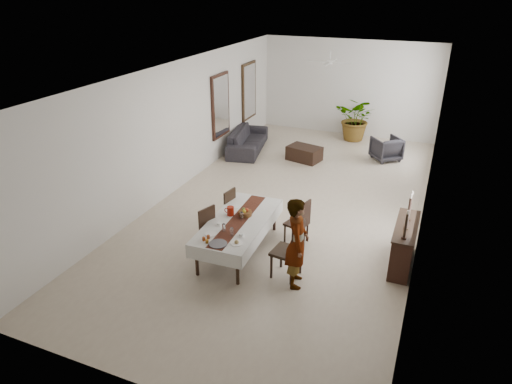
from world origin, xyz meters
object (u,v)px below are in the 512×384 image
object	(u,v)px
red_pitcher	(230,211)
dining_table_top	(239,222)
sideboard_body	(404,246)
woman	(297,243)
sofa	(248,140)

from	to	relation	value
red_pitcher	dining_table_top	bearing A→B (deg)	-28.85
red_pitcher	sideboard_body	bearing A→B (deg)	10.61
dining_table_top	sideboard_body	xyz separation A→B (m)	(3.07, 0.75, -0.25)
dining_table_top	woman	distance (m)	1.52
sideboard_body	woman	bearing A→B (deg)	-141.27
dining_table_top	sofa	distance (m)	5.96
woman	dining_table_top	bearing A→B (deg)	49.62
red_pitcher	sofa	size ratio (longest dim) A/B	0.08
woman	sideboard_body	world-z (taller)	woman
dining_table_top	woman	xyz separation A→B (m)	(1.38, -0.60, 0.18)
woman	sofa	world-z (taller)	woman
sideboard_body	sofa	xyz separation A→B (m)	(-5.27, 4.78, -0.07)
dining_table_top	woman	size ratio (longest dim) A/B	1.31
red_pitcher	sideboard_body	world-z (taller)	red_pitcher
red_pitcher	sofa	world-z (taller)	red_pitcher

